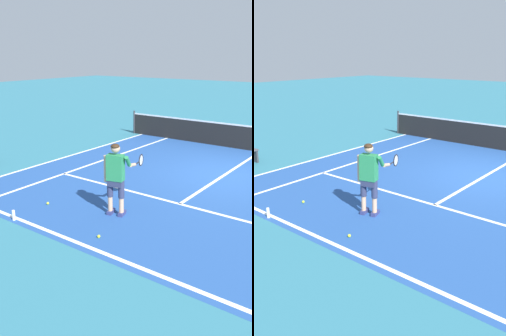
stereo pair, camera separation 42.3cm
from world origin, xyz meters
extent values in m
plane|color=teal|center=(0.00, 0.00, 0.00)|extent=(80.00, 80.00, 0.00)
cube|color=#234C93|center=(0.00, -1.26, 0.00)|extent=(10.98, 9.77, 0.00)
cube|color=white|center=(0.00, -5.95, 0.00)|extent=(10.98, 0.10, 0.01)
cube|color=white|center=(0.00, -2.97, 0.00)|extent=(8.23, 0.10, 0.01)
cube|color=white|center=(0.00, 0.23, 0.00)|extent=(0.10, 6.40, 0.01)
cube|color=white|center=(-4.12, -1.26, 0.00)|extent=(0.10, 9.37, 0.01)
cube|color=white|center=(-5.49, -1.26, 0.00)|extent=(0.10, 9.37, 0.01)
cylinder|color=#333338|center=(-5.94, 3.43, 0.54)|extent=(0.08, 0.08, 1.07)
cube|color=navy|center=(-1.04, -4.43, 0.04)|extent=(0.18, 0.30, 0.09)
cube|color=navy|center=(-0.77, -4.36, 0.04)|extent=(0.18, 0.30, 0.09)
cylinder|color=tan|center=(-1.03, -4.47, 0.27)|extent=(0.11, 0.11, 0.36)
cylinder|color=#2D3351|center=(-1.03, -4.47, 0.66)|extent=(0.14, 0.14, 0.41)
cylinder|color=tan|center=(-0.76, -4.40, 0.27)|extent=(0.11, 0.11, 0.36)
cylinder|color=#2D3351|center=(-0.76, -4.40, 0.66)|extent=(0.14, 0.14, 0.41)
cube|color=#2D3351|center=(-0.90, -4.44, 0.82)|extent=(0.38, 0.28, 0.20)
cube|color=#28844C|center=(-0.90, -4.44, 1.16)|extent=(0.43, 0.31, 0.60)
cylinder|color=tan|center=(-1.13, -4.50, 1.11)|extent=(0.09, 0.09, 0.62)
cylinder|color=#28844C|center=(-0.66, -4.28, 1.31)|extent=(0.16, 0.28, 0.29)
cylinder|color=tan|center=(-0.68, -4.06, 1.17)|extent=(0.16, 0.30, 0.14)
sphere|color=tan|center=(-0.90, -4.43, 1.60)|extent=(0.21, 0.21, 0.21)
ellipsoid|color=#382314|center=(-0.89, -4.45, 1.66)|extent=(0.25, 0.25, 0.12)
cylinder|color=#232326|center=(-0.73, -3.85, 1.14)|extent=(0.08, 0.20, 0.03)
cylinder|color=black|center=(-0.77, -3.70, 1.14)|extent=(0.05, 0.10, 0.02)
torus|color=black|center=(-0.82, -3.53, 1.14)|extent=(0.10, 0.29, 0.30)
cylinder|color=silver|center=(-0.82, -3.53, 1.14)|extent=(0.07, 0.24, 0.25)
sphere|color=#CCE02D|center=(-0.48, -5.54, 0.03)|extent=(0.07, 0.07, 0.07)
sphere|color=#CCE02D|center=(-2.64, -4.97, 0.03)|extent=(0.07, 0.07, 0.07)
cylinder|color=white|center=(-2.57, -6.04, 0.12)|extent=(0.07, 0.07, 0.24)
camera|label=1|loc=(4.00, -10.65, 3.60)|focal=39.34mm
camera|label=2|loc=(4.33, -10.39, 3.60)|focal=39.34mm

